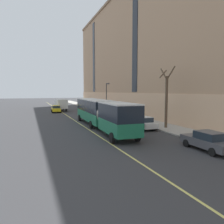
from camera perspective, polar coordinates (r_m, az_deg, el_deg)
ground_plane at (r=25.12m, az=-1.87°, el=-5.40°), size 260.00×260.00×0.00m
sidewalk at (r=31.45m, az=11.26°, el=-3.15°), size 4.15×160.00×0.15m
apartment_facade at (r=34.99m, az=26.48°, el=19.24°), size 15.20×110.00×26.82m
city_bus at (r=27.88m, az=-3.04°, el=0.01°), size 3.35×19.38×3.59m
parked_car_navy_0 at (r=43.83m, az=-2.88°, el=0.30°), size 1.99×4.66×1.56m
parked_car_white_1 at (r=27.69m, az=8.22°, el=-2.79°), size 2.09×4.65×1.56m
parked_car_white_2 at (r=35.43m, az=1.44°, el=-0.93°), size 2.05×4.75×1.56m
parked_car_red_3 at (r=55.53m, az=-6.93°, el=1.36°), size 1.93×4.41×1.56m
parked_car_darkgray_5 at (r=19.14m, az=23.70°, el=-6.92°), size 1.97×4.72×1.56m
box_truck at (r=53.57m, az=-13.25°, el=2.02°), size 2.53×6.87×2.84m
taxi_cab at (r=50.31m, az=-14.42°, el=0.80°), size 2.08×4.52×1.56m
street_tree_mid_block at (r=28.19m, az=14.01°, el=3.53°), size 1.60×1.51×7.66m
street_lamp at (r=45.41m, az=-1.37°, el=4.58°), size 0.36×1.48×6.23m
lane_centerline at (r=27.61m, az=-6.33°, el=-4.43°), size 0.16×140.00×0.01m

